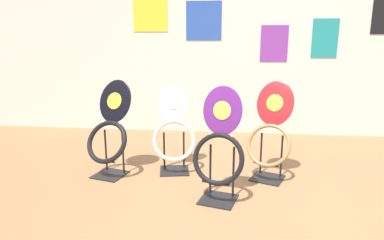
# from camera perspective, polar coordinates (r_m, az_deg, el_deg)

# --- Properties ---
(ground_plane) EXTENTS (14.00, 14.00, 0.00)m
(ground_plane) POSITION_cam_1_polar(r_m,az_deg,el_deg) (2.57, 15.72, -16.79)
(ground_plane) COLOR #8E6642
(wall_back) EXTENTS (8.00, 0.07, 2.60)m
(wall_back) POSITION_cam_1_polar(r_m,az_deg,el_deg) (4.70, 11.83, 13.44)
(wall_back) COLOR silver
(wall_back) RESTS_ON ground_plane
(toilet_seat_display_crimson_swirl) EXTENTS (0.48, 0.46, 0.90)m
(toilet_seat_display_crimson_swirl) POSITION_cam_1_polar(r_m,az_deg,el_deg) (3.21, 13.00, -2.15)
(toilet_seat_display_crimson_swirl) COLOR black
(toilet_seat_display_crimson_swirl) RESTS_ON ground_plane
(toilet_seat_display_white_plain) EXTENTS (0.45, 0.38, 0.85)m
(toilet_seat_display_white_plain) POSITION_cam_1_polar(r_m,az_deg,el_deg) (3.32, -3.04, -2.28)
(toilet_seat_display_white_plain) COLOR black
(toilet_seat_display_white_plain) RESTS_ON ground_plane
(toilet_seat_display_jazz_black) EXTENTS (0.47, 0.47, 0.90)m
(toilet_seat_display_jazz_black) POSITION_cam_1_polar(r_m,az_deg,el_deg) (3.30, -13.55, -1.91)
(toilet_seat_display_jazz_black) COLOR black
(toilet_seat_display_jazz_black) RESTS_ON ground_plane
(toilet_seat_display_purple_note) EXTENTS (0.45, 0.34, 0.92)m
(toilet_seat_display_purple_note) POSITION_cam_1_polar(r_m,az_deg,el_deg) (2.70, 4.57, -5.13)
(toilet_seat_display_purple_note) COLOR black
(toilet_seat_display_purple_note) RESTS_ON ground_plane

